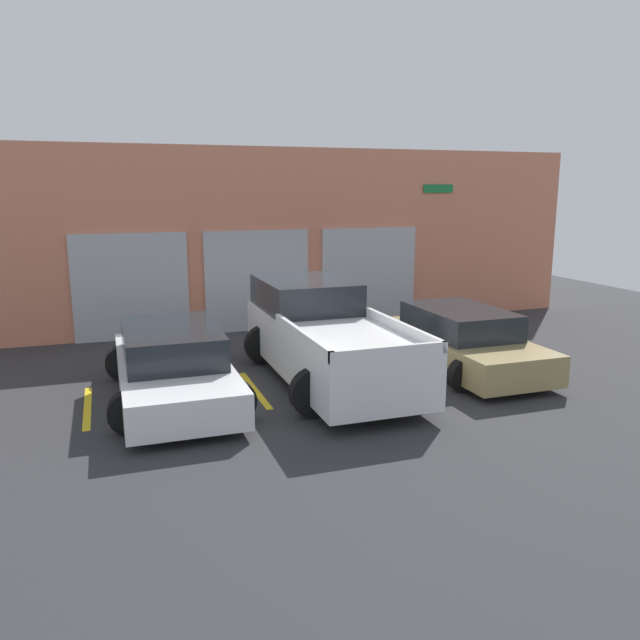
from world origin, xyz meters
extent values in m
plane|color=#2D2D30|center=(0.00, 0.00, 0.00)|extent=(28.00, 28.00, 0.00)
cube|color=#D17A5B|center=(0.00, 3.30, 2.31)|extent=(17.91, 0.60, 4.61)
cube|color=#ADADB2|center=(-3.29, 2.96, 1.28)|extent=(2.69, 0.08, 2.56)
cube|color=#ADADB2|center=(-0.20, 2.96, 1.28)|extent=(2.69, 0.08, 2.56)
cube|color=#ADADB2|center=(2.89, 2.96, 1.28)|extent=(2.69, 0.08, 2.56)
cube|color=#197238|center=(4.92, 2.97, 3.59)|extent=(0.90, 0.03, 0.22)
cube|color=white|center=(0.00, -1.82, 0.68)|extent=(1.90, 5.31, 0.93)
cube|color=#1E2328|center=(0.00, -0.36, 1.46)|extent=(1.74, 2.39, 0.62)
cube|color=white|center=(-0.91, -3.01, 1.24)|extent=(0.08, 2.92, 0.18)
cube|color=white|center=(0.91, -3.01, 1.24)|extent=(0.08, 2.92, 0.18)
cube|color=white|center=(0.00, -4.43, 1.24)|extent=(1.90, 0.08, 0.18)
cylinder|color=black|center=(-0.84, -0.18, 0.40)|extent=(0.81, 0.22, 0.81)
cylinder|color=black|center=(0.84, -0.18, 0.40)|extent=(0.81, 0.22, 0.81)
cylinder|color=black|center=(-0.84, -3.47, 0.40)|extent=(0.81, 0.22, 0.81)
cylinder|color=black|center=(0.84, -3.47, 0.40)|extent=(0.81, 0.22, 0.81)
cube|color=white|center=(-2.86, -1.82, 0.43)|extent=(1.79, 4.59, 0.56)
cube|color=#1E2328|center=(-2.86, -1.71, 0.98)|extent=(1.58, 2.53, 0.55)
cylinder|color=black|center=(-3.65, -0.40, 0.33)|extent=(0.67, 0.22, 0.67)
cylinder|color=black|center=(-2.08, -0.40, 0.33)|extent=(0.67, 0.22, 0.67)
cylinder|color=black|center=(-3.65, -3.24, 0.33)|extent=(0.67, 0.22, 0.67)
cylinder|color=black|center=(-2.08, -3.24, 0.33)|extent=(0.67, 0.22, 0.67)
cube|color=#9E8956|center=(2.86, -1.82, 0.42)|extent=(1.74, 4.26, 0.58)
cube|color=#1E2328|center=(2.86, -1.71, 0.97)|extent=(1.53, 2.34, 0.51)
cylinder|color=black|center=(2.11, -0.50, 0.30)|extent=(0.61, 0.22, 0.61)
cylinder|color=black|center=(3.62, -0.50, 0.30)|extent=(0.61, 0.22, 0.61)
cylinder|color=black|center=(2.11, -3.14, 0.30)|extent=(0.61, 0.22, 0.61)
cylinder|color=black|center=(3.62, -3.14, 0.30)|extent=(0.61, 0.22, 0.61)
cube|color=gold|center=(-4.30, -1.82, 0.00)|extent=(0.12, 2.20, 0.01)
cube|color=gold|center=(-1.43, -1.82, 0.00)|extent=(0.12, 2.20, 0.01)
cube|color=gold|center=(1.43, -1.82, 0.00)|extent=(0.12, 2.20, 0.01)
cube|color=gold|center=(4.30, -1.82, 0.00)|extent=(0.12, 2.20, 0.01)
camera|label=1|loc=(-3.86, -12.44, 3.59)|focal=35.00mm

